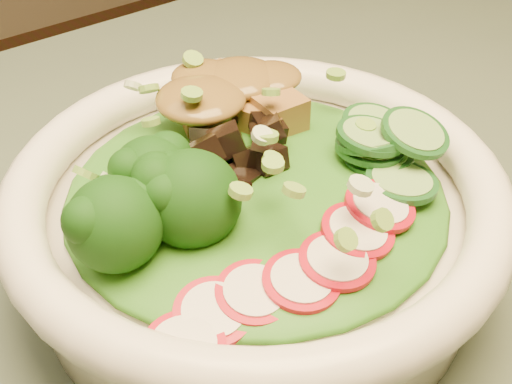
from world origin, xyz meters
TOP-DOWN VIEW (x-y plane):
  - salad_bowl at (0.04, 0.00)m, footprint 0.30×0.30m
  - lettuce_bed at (0.04, 0.00)m, footprint 0.23×0.23m
  - broccoli_florets at (-0.03, 0.02)m, footprint 0.10×0.10m
  - radish_slices at (0.02, -0.07)m, footprint 0.13×0.07m
  - cucumber_slices at (0.11, -0.02)m, footprint 0.09×0.09m
  - mushroom_heap at (0.05, 0.02)m, footprint 0.09×0.09m
  - tofu_cubes at (0.06, 0.07)m, footprint 0.11×0.09m
  - peanut_sauce at (0.06, 0.07)m, footprint 0.08×0.06m
  - scallion_garnish at (0.04, 0.00)m, footprint 0.21×0.21m

SIDE VIEW (x-z plane):
  - salad_bowl at x=0.04m, z-range 0.75..0.83m
  - lettuce_bed at x=0.04m, z-range 0.80..0.83m
  - radish_slices at x=0.02m, z-range 0.81..0.83m
  - cucumber_slices at x=0.11m, z-range 0.81..0.85m
  - tofu_cubes at x=0.06m, z-range 0.81..0.85m
  - mushroom_heap at x=0.05m, z-range 0.81..0.85m
  - broccoli_florets at x=-0.03m, z-range 0.81..0.86m
  - scallion_garnish at x=0.04m, z-range 0.83..0.86m
  - peanut_sauce at x=0.06m, z-range 0.84..0.85m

